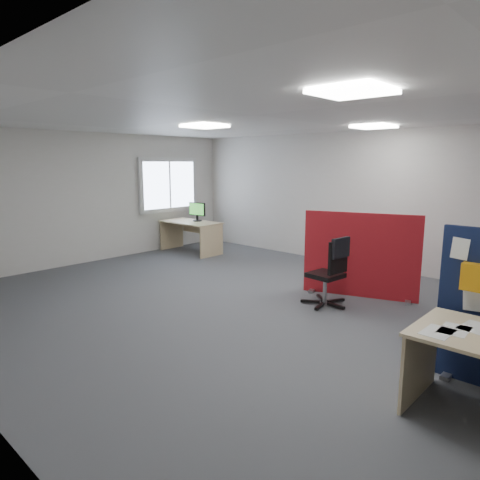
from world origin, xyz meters
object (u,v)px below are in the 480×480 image
Objects in this scene: monitor_second at (197,211)px; red_divider at (360,256)px; office_chair at (332,268)px; second_desk at (192,229)px.

red_divider is at bearing -13.21° from monitor_second.
red_divider is 4.51m from monitor_second.
red_divider is at bearing 90.53° from office_chair.
office_chair is (-0.07, -0.74, -0.07)m from red_divider.
office_chair reaches higher than second_desk.
second_desk is 4.61m from office_chair.
red_divider reaches higher than second_desk.
monitor_second reaches higher than second_desk.
red_divider is 0.74m from office_chair.
monitor_second is at bearing 169.00° from office_chair.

